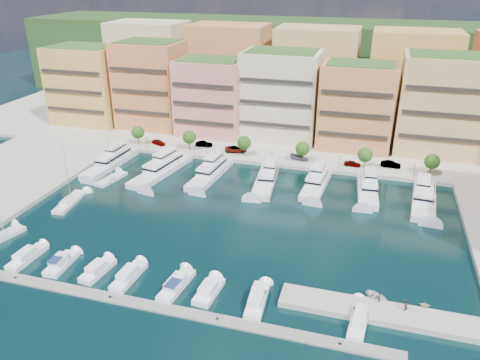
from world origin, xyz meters
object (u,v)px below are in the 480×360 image
(yacht_4, at_px, (317,183))
(sailboat_0, at_px, (3,236))
(tree_1, at_px, (189,137))
(tree_2, at_px, (244,143))
(cruiser_3, at_px, (129,276))
(tree_4, at_px, (365,155))
(cruiser_8, at_px, (359,320))
(sailboat_1, at_px, (70,202))
(person_1, at_px, (405,305))
(lamppost_2, at_px, (271,152))
(lamppost_4, at_px, (415,167))
(yacht_3, at_px, (267,178))
(cruiser_6, at_px, (257,301))
(yacht_0, at_px, (112,161))
(lamppost_1, at_px, (207,145))
(car_5, at_px, (391,164))
(car_3, at_px, (299,157))
(tree_0, at_px, (138,132))
(yacht_2, at_px, (211,172))
(cruiser_0, at_px, (27,257))
(tender_2, at_px, (377,296))
(yacht_1, at_px, (163,169))
(car_1, at_px, (204,144))
(person_0, at_px, (379,298))
(car_2, at_px, (236,149))
(lamppost_0, at_px, (147,139))
(lamppost_3, at_px, (340,159))
(tree_5, at_px, (432,162))
(cruiser_4, at_px, (176,285))
(sailboat_2, at_px, (111,179))
(yacht_5, at_px, (368,188))
(car_0, at_px, (159,142))
(cruiser_2, at_px, (97,270))
(tree_3, at_px, (303,149))
(tender_3, at_px, (425,305))

(yacht_4, relative_size, sailboat_0, 1.34)
(tree_1, xyz_separation_m, tree_2, (16.00, 0.00, 0.00))
(cruiser_3, bearing_deg, yacht_4, 60.95)
(tree_4, height_order, cruiser_8, tree_4)
(sailboat_1, xyz_separation_m, person_1, (70.66, -17.72, 1.62))
(lamppost_2, xyz_separation_m, lamppost_4, (36.00, 0.00, 0.00))
(yacht_3, xyz_separation_m, cruiser_6, (9.15, -44.74, -0.66))
(tree_4, height_order, yacht_0, tree_4)
(tree_1, bearing_deg, lamppost_1, -20.97)
(car_5, bearing_deg, cruiser_6, 165.16)
(car_3, bearing_deg, tree_0, 109.65)
(yacht_2, distance_m, cruiser_8, 59.27)
(sailboat_1, relative_size, car_5, 2.62)
(tree_0, distance_m, yacht_0, 14.63)
(cruiser_0, bearing_deg, tender_2, 6.27)
(yacht_0, distance_m, car_3, 50.05)
(car_3, bearing_deg, tree_4, -76.73)
(yacht_1, bearing_deg, yacht_0, 177.08)
(cruiser_3, height_order, car_1, car_1)
(tender_2, xyz_separation_m, person_0, (0.31, -2.24, 1.45))
(yacht_4, xyz_separation_m, car_2, (-24.60, 14.55, 0.75))
(lamppost_1, relative_size, yacht_3, 0.21)
(yacht_3, height_order, car_5, yacht_3)
(lamppost_0, height_order, tender_2, lamppost_0)
(lamppost_0, distance_m, lamppost_3, 54.00)
(yacht_4, bearing_deg, tree_5, 25.36)
(yacht_4, height_order, person_0, yacht_4)
(cruiser_6, bearing_deg, lamppost_1, 117.22)
(cruiser_6, distance_m, cruiser_8, 15.59)
(lamppost_1, relative_size, lamppost_3, 1.00)
(yacht_0, relative_size, car_1, 4.44)
(cruiser_3, xyz_separation_m, sailboat_0, (-29.99, 5.07, -0.23))
(cruiser_0, height_order, person_1, person_1)
(tree_5, distance_m, person_0, 54.87)
(cruiser_3, height_order, tender_2, cruiser_3)
(yacht_3, relative_size, cruiser_4, 2.14)
(sailboat_2, height_order, person_1, sailboat_2)
(cruiser_8, height_order, car_5, car_5)
(lamppost_0, xyz_separation_m, person_1, (68.65, -52.20, -1.91))
(cruiser_6, bearing_deg, car_3, 93.54)
(yacht_1, xyz_separation_m, car_1, (4.40, 18.61, 0.70))
(lamppost_4, bearing_deg, sailboat_1, -155.02)
(yacht_5, relative_size, car_1, 3.62)
(cruiser_8, relative_size, car_0, 2.05)
(person_0, height_order, person_1, person_1)
(yacht_1, relative_size, cruiser_3, 2.73)
(car_1, bearing_deg, yacht_1, 160.34)
(cruiser_0, bearing_deg, cruiser_2, 0.05)
(tree_3, height_order, tender_3, tree_3)
(lamppost_0, height_order, person_1, lamppost_0)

